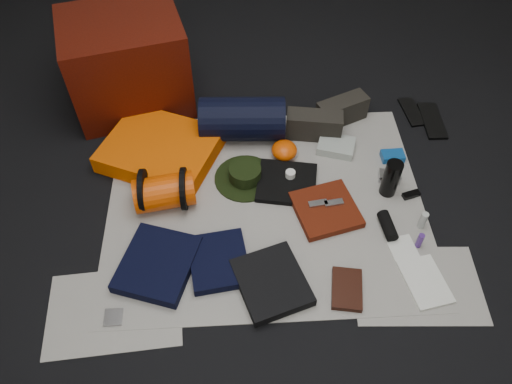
{
  "coord_description": "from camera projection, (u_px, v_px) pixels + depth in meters",
  "views": [
    {
      "loc": [
        -0.13,
        -1.56,
        2.02
      ],
      "look_at": [
        -0.05,
        -0.0,
        0.1
      ],
      "focal_mm": 35.0,
      "sensor_mm": 36.0,
      "label": 1
    }
  ],
  "objects": [
    {
      "name": "floor",
      "position": [
        266.0,
        205.0,
        2.56
      ],
      "size": [
        4.5,
        4.5,
        0.02
      ],
      "primitive_type": "cube",
      "color": "black",
      "rests_on": "ground"
    },
    {
      "name": "newspaper_mat",
      "position": [
        266.0,
        203.0,
        2.55
      ],
      "size": [
        1.6,
        1.3,
        0.01
      ],
      "primitive_type": "cube",
      "color": "#BAB6AB",
      "rests_on": "floor"
    },
    {
      "name": "newspaper_sheet_front_left",
      "position": [
        115.0,
        310.0,
        2.18
      ],
      "size": [
        0.61,
        0.44,
        0.0
      ],
      "primitive_type": "cube",
      "rotation": [
        0.0,
        0.0,
        0.07
      ],
      "color": "#BAB6AB",
      "rests_on": "floor"
    },
    {
      "name": "newspaper_sheet_front_right",
      "position": [
        416.0,
        285.0,
        2.26
      ],
      "size": [
        0.6,
        0.43,
        0.0
      ],
      "primitive_type": "cube",
      "rotation": [
        0.0,
        0.0,
        -0.05
      ],
      "color": "#BAB6AB",
      "rests_on": "floor"
    },
    {
      "name": "red_cabinet",
      "position": [
        127.0,
        63.0,
        2.85
      ],
      "size": [
        0.76,
        0.68,
        0.54
      ],
      "primitive_type": "cube",
      "rotation": [
        0.0,
        0.0,
        0.24
      ],
      "color": "#470E05",
      "rests_on": "floor"
    },
    {
      "name": "sleeping_pad",
      "position": [
        161.0,
        150.0,
        2.71
      ],
      "size": [
        0.72,
        0.66,
        0.1
      ],
      "primitive_type": "cube",
      "rotation": [
        0.0,
        0.0,
        -0.41
      ],
      "color": "#EF5802",
      "rests_on": "newspaper_mat"
    },
    {
      "name": "stuff_sack",
      "position": [
        164.0,
        192.0,
        2.48
      ],
      "size": [
        0.32,
        0.22,
        0.17
      ],
      "primitive_type": "cylinder",
      "rotation": [
        0.0,
        1.57,
        0.17
      ],
      "color": "#D94403",
      "rests_on": "newspaper_mat"
    },
    {
      "name": "sack_strap_left",
      "position": [
        143.0,
        190.0,
        2.46
      ],
      "size": [
        0.02,
        0.22,
        0.22
      ],
      "primitive_type": "cylinder",
      "rotation": [
        0.0,
        1.57,
        0.0
      ],
      "color": "black",
      "rests_on": "newspaper_mat"
    },
    {
      "name": "sack_strap_right",
      "position": [
        184.0,
        189.0,
        2.47
      ],
      "size": [
        0.03,
        0.22,
        0.22
      ],
      "primitive_type": "cylinder",
      "rotation": [
        0.0,
        1.57,
        0.0
      ],
      "color": "black",
      "rests_on": "newspaper_mat"
    },
    {
      "name": "navy_duffel",
      "position": [
        242.0,
        119.0,
        2.76
      ],
      "size": [
        0.48,
        0.27,
        0.24
      ],
      "primitive_type": "cylinder",
      "rotation": [
        0.0,
        1.57,
        -0.05
      ],
      "color": "black",
      "rests_on": "newspaper_mat"
    },
    {
      "name": "boonie_brim",
      "position": [
        245.0,
        178.0,
        2.65
      ],
      "size": [
        0.43,
        0.43,
        0.01
      ],
      "primitive_type": "cylinder",
      "rotation": [
        0.0,
        0.0,
        0.38
      ],
      "color": "black",
      "rests_on": "newspaper_mat"
    },
    {
      "name": "boonie_crown",
      "position": [
        245.0,
        173.0,
        2.61
      ],
      "size": [
        0.17,
        0.17,
        0.07
      ],
      "primitive_type": "cylinder",
      "color": "black",
      "rests_on": "boonie_brim"
    },
    {
      "name": "hiking_boot_left",
      "position": [
        314.0,
        125.0,
        2.8
      ],
      "size": [
        0.32,
        0.16,
        0.15
      ],
      "primitive_type": "cube",
      "rotation": [
        0.0,
        0.0,
        -0.16
      ],
      "color": "black",
      "rests_on": "newspaper_mat"
    },
    {
      "name": "hiking_boot_right",
      "position": [
        342.0,
        110.0,
        2.88
      ],
      "size": [
        0.32,
        0.22,
        0.15
      ],
      "primitive_type": "cube",
      "rotation": [
        0.0,
        0.0,
        0.42
      ],
      "color": "black",
      "rests_on": "newspaper_mat"
    },
    {
      "name": "flip_flop_left",
      "position": [
        412.0,
        112.0,
        2.98
      ],
      "size": [
        0.12,
        0.25,
        0.01
      ],
      "primitive_type": "cube",
      "rotation": [
        0.0,
        0.0,
        0.11
      ],
      "color": "black",
      "rests_on": "floor"
    },
    {
      "name": "flip_flop_right",
      "position": [
        432.0,
        121.0,
        2.93
      ],
      "size": [
        0.12,
        0.3,
        0.02
      ],
      "primitive_type": "cube",
      "rotation": [
        0.0,
        0.0,
        -0.03
      ],
      "color": "black",
      "rests_on": "floor"
    },
    {
      "name": "trousers_navy_a",
      "position": [
        158.0,
        264.0,
        2.29
      ],
      "size": [
        0.41,
        0.44,
        0.06
      ],
      "primitive_type": "cube",
      "rotation": [
        0.0,
        0.0,
        -0.32
      ],
      "color": "black",
      "rests_on": "newspaper_mat"
    },
    {
      "name": "trousers_navy_b",
      "position": [
        219.0,
        261.0,
        2.3
      ],
      "size": [
        0.3,
        0.33,
        0.05
      ],
      "primitive_type": "cube",
      "rotation": [
        0.0,
        0.0,
        0.14
      ],
      "color": "black",
      "rests_on": "newspaper_mat"
    },
    {
      "name": "trousers_charcoal",
      "position": [
        272.0,
        282.0,
        2.23
      ],
      "size": [
        0.38,
        0.4,
        0.05
      ],
      "primitive_type": "cube",
      "rotation": [
        0.0,
        0.0,
        0.32
      ],
      "color": "black",
      "rests_on": "newspaper_mat"
    },
    {
      "name": "black_tshirt",
      "position": [
        287.0,
        183.0,
        2.61
      ],
      "size": [
        0.35,
        0.33,
        0.03
      ],
      "primitive_type": "cube",
      "rotation": [
        0.0,
        0.0,
        -0.18
      ],
      "color": "black",
      "rests_on": "newspaper_mat"
    },
    {
      "name": "red_shirt",
      "position": [
        326.0,
        210.0,
        2.5
      ],
      "size": [
        0.36,
        0.36,
        0.04
      ],
      "primitive_type": "cube",
      "rotation": [
        0.0,
        0.0,
        0.26
      ],
      "color": "#571809",
      "rests_on": "newspaper_mat"
    },
    {
      "name": "orange_stuff_sack",
      "position": [
        284.0,
        150.0,
        2.72
      ],
      "size": [
        0.17,
        0.17,
        0.09
      ],
      "primitive_type": "ellipsoid",
      "rotation": [
        0.0,
        0.0,
        -0.25
      ],
      "color": "#D94403",
      "rests_on": "newspaper_mat"
    },
    {
      "name": "first_aid_pouch",
      "position": [
        336.0,
        146.0,
        2.77
      ],
      "size": [
        0.23,
        0.2,
        0.05
      ],
      "primitive_type": "cube",
      "rotation": [
        0.0,
        0.0,
        -0.31
      ],
      "color": "#9CA49C",
      "rests_on": "newspaper_mat"
    },
    {
      "name": "water_bottle",
      "position": [
        391.0,
        178.0,
        2.51
      ],
      "size": [
        0.11,
        0.11,
        0.21
      ],
      "primitive_type": "cylinder",
      "rotation": [
        0.0,
        0.0,
        0.3
      ],
      "color": "black",
      "rests_on": "newspaper_mat"
    },
    {
      "name": "speaker",
      "position": [
        388.0,
        226.0,
        2.42
      ],
      "size": [
        0.08,
        0.16,
        0.06
      ],
      "primitive_type": "cylinder",
      "rotation": [
        1.57,
        0.0,
        0.11
      ],
      "color": "black",
      "rests_on": "newspaper_mat"
    },
    {
      "name": "compact_camera",
      "position": [
        389.0,
        177.0,
        2.63
      ],
      "size": [
        0.12,
        0.09,
        0.04
      ],
      "primitive_type": "cube",
      "rotation": [
        0.0,
        0.0,
        -0.18
      ],
      "color": "#A6A5AA",
      "rests_on": "newspaper_mat"
    },
    {
      "name": "cyan_case",
      "position": [
        393.0,
        156.0,
        2.73
      ],
      "size": [
        0.13,
        0.08,
        0.04
      ],
      "primitive_type": "cube",
      "rotation": [
        0.0,
        0.0,
        0.04
      ],
      "color": "#0E478C",
      "rests_on": "newspaper_mat"
    },
    {
      "name": "toiletry_purple",
      "position": [
        420.0,
        241.0,
        2.35
      ],
      "size": [
        0.04,
        0.04,
        0.09
      ],
      "primitive_type": "cylinder",
      "rotation": [
        0.0,
        0.0,
        0.37
      ],
      "color": "#492579",
      "rests_on": "newspaper_mat"
    },
    {
      "name": "toiletry_clear",
      "position": [
        423.0,
        220.0,
        2.41
      ],
      "size": [
        0.04,
        0.04,
        0.1
      ],
      "primitive_type": "cylinder",
      "rotation": [
        0.0,
        0.0,
        0.13
      ],
      "color": "#A9AEA9",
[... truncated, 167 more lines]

